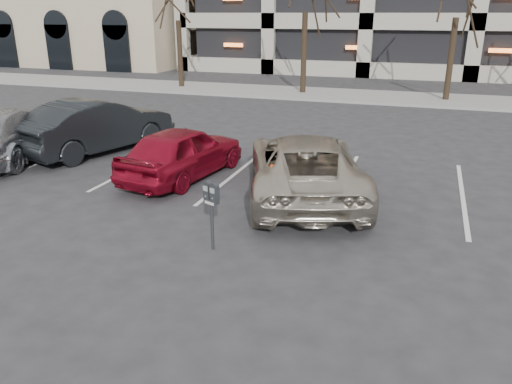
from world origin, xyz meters
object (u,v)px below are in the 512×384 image
Objects in this scene: parking_meter at (211,199)px; car_dark at (97,126)px; car_red at (183,152)px; car_silver at (7,134)px; suv_silver at (305,166)px.

parking_meter is 0.26× the size of car_dark.
car_dark is (-5.99, 5.06, -0.16)m from parking_meter.
car_silver reaches higher than car_red.
car_silver reaches higher than suv_silver.
suv_silver is at bearing 97.20° from parking_meter.
suv_silver is (0.88, 3.24, -0.23)m from parking_meter.
suv_silver reaches higher than car_red.
car_silver is (-1.96, -1.53, -0.06)m from car_dark.
suv_silver is at bearing -177.64° from car_dark.
car_silver is at bearing 55.18° from car_dark.
car_red is 3.90m from car_dark.
car_red is 5.56m from car_silver.
car_dark is at bearing -13.89° from car_red.
car_silver is at bearing 178.43° from parking_meter.
parking_meter is 0.32× the size of car_red.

